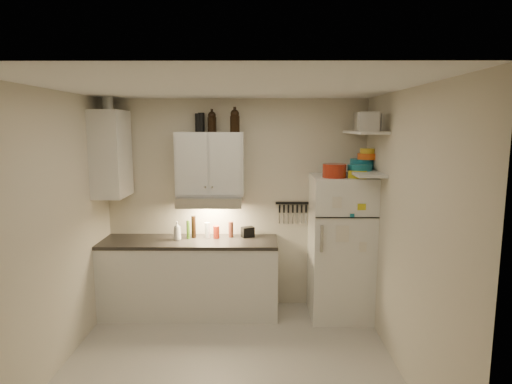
{
  "coord_description": "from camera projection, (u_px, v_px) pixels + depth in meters",
  "views": [
    {
      "loc": [
        0.28,
        -3.76,
        2.27
      ],
      "look_at": [
        0.25,
        0.9,
        1.55
      ],
      "focal_mm": 30.0,
      "sensor_mm": 36.0,
      "label": 1
    }
  ],
  "objects": [
    {
      "name": "bowl_teal",
      "position": [
        362.0,
        164.0,
        5.0
      ],
      "size": [
        0.29,
        0.29,
        0.11
      ],
      "primitive_type": "cylinder",
      "color": "#176C81",
      "rests_on": "shelf_lo"
    },
    {
      "name": "pepper_mill",
      "position": [
        231.0,
        230.0,
        5.23
      ],
      "size": [
        0.07,
        0.07,
        0.19
      ],
      "primitive_type": "cylinder",
      "rotation": [
        0.0,
        0.0,
        -0.12
      ],
      "color": "#5D2A1C",
      "rests_on": "countertop"
    },
    {
      "name": "shelf_hi",
      "position": [
        364.0,
        132.0,
        4.73
      ],
      "size": [
        0.3,
        0.95,
        0.03
      ],
      "primitive_type": "cube",
      "color": "silver",
      "rests_on": "right_wall"
    },
    {
      "name": "knife_strip",
      "position": [
        292.0,
        203.0,
        5.32
      ],
      "size": [
        0.42,
        0.02,
        0.03
      ],
      "primitive_type": "cube",
      "color": "black",
      "rests_on": "back_wall"
    },
    {
      "name": "vinegar_bottle",
      "position": [
        194.0,
        227.0,
        5.2
      ],
      "size": [
        0.07,
        0.07,
        0.27
      ],
      "primitive_type": "cylinder",
      "rotation": [
        0.0,
        0.0,
        0.4
      ],
      "color": "black",
      "rests_on": "countertop"
    },
    {
      "name": "side_jar",
      "position": [
        108.0,
        103.0,
        4.89
      ],
      "size": [
        0.16,
        0.16,
        0.16
      ],
      "primitive_type": "cylinder",
      "rotation": [
        0.0,
        0.0,
        0.44
      ],
      "color": "silver",
      "rests_on": "side_cabinet"
    },
    {
      "name": "range_hood",
      "position": [
        210.0,
        200.0,
        5.1
      ],
      "size": [
        0.76,
        0.46,
        0.12
      ],
      "primitive_type": "cube",
      "color": "silver",
      "rests_on": "back_wall"
    },
    {
      "name": "thermos_a",
      "position": [
        201.0,
        122.0,
        5.11
      ],
      "size": [
        0.1,
        0.1,
        0.23
      ],
      "primitive_type": "cylinder",
      "rotation": [
        0.0,
        0.0,
        -0.31
      ],
      "color": "black",
      "rests_on": "upper_cabinet"
    },
    {
      "name": "plates",
      "position": [
        360.0,
        167.0,
        4.81
      ],
      "size": [
        0.32,
        0.32,
        0.07
      ],
      "primitive_type": "cylinder",
      "rotation": [
        0.0,
        0.0,
        0.18
      ],
      "color": "#176C81",
      "rests_on": "shelf_lo"
    },
    {
      "name": "ceiling",
      "position": [
        226.0,
        86.0,
        3.66
      ],
      "size": [
        3.2,
        3.0,
        0.02
      ],
      "primitive_type": "cube",
      "color": "white",
      "rests_on": "ground"
    },
    {
      "name": "clear_bottle",
      "position": [
        207.0,
        230.0,
        5.22
      ],
      "size": [
        0.08,
        0.08,
        0.19
      ],
      "primitive_type": "cylinder",
      "rotation": [
        0.0,
        0.0,
        0.29
      ],
      "color": "silver",
      "rests_on": "countertop"
    },
    {
      "name": "thermos_b",
      "position": [
        198.0,
        123.0,
        5.11
      ],
      "size": [
        0.08,
        0.08,
        0.22
      ],
      "primitive_type": "cylinder",
      "rotation": [
        0.0,
        0.0,
        0.09
      ],
      "color": "black",
      "rests_on": "upper_cabinet"
    },
    {
      "name": "upper_cabinet",
      "position": [
        210.0,
        164.0,
        5.1
      ],
      "size": [
        0.8,
        0.33,
        0.75
      ],
      "primitive_type": "cube",
      "color": "silver",
      "rests_on": "back_wall"
    },
    {
      "name": "right_wall",
      "position": [
        406.0,
        235.0,
        3.85
      ],
      "size": [
        0.02,
        3.0,
        2.6
      ],
      "primitive_type": "cube",
      "color": "beige",
      "rests_on": "ground"
    },
    {
      "name": "dutch_oven",
      "position": [
        334.0,
        171.0,
        4.77
      ],
      "size": [
        0.34,
        0.34,
        0.15
      ],
      "primitive_type": "cylinder",
      "rotation": [
        0.0,
        0.0,
        -0.38
      ],
      "color": "maroon",
      "rests_on": "fridge"
    },
    {
      "name": "base_cabinet",
      "position": [
        190.0,
        278.0,
        5.18
      ],
      "size": [
        2.1,
        0.6,
        0.88
      ],
      "primitive_type": "cube",
      "color": "silver",
      "rests_on": "floor"
    },
    {
      "name": "book_stack",
      "position": [
        358.0,
        174.0,
        4.78
      ],
      "size": [
        0.26,
        0.29,
        0.08
      ],
      "primitive_type": "cube",
      "rotation": [
        0.0,
        0.0,
        -0.33
      ],
      "color": "gold",
      "rests_on": "fridge"
    },
    {
      "name": "side_cabinet",
      "position": [
        111.0,
        154.0,
        4.96
      ],
      "size": [
        0.33,
        0.55,
        1.0
      ],
      "primitive_type": "cube",
      "color": "silver",
      "rests_on": "left_wall"
    },
    {
      "name": "tin_a",
      "position": [
        372.0,
        122.0,
        4.66
      ],
      "size": [
        0.19,
        0.17,
        0.19
      ],
      "primitive_type": "cube",
      "rotation": [
        0.0,
        0.0,
        0.02
      ],
      "color": "#AAAAAD",
      "rests_on": "shelf_hi"
    },
    {
      "name": "growler_a",
      "position": [
        212.0,
        121.0,
        5.05
      ],
      "size": [
        0.13,
        0.13,
        0.25
      ],
      "primitive_type": null,
      "rotation": [
        0.0,
        0.0,
        0.27
      ],
      "color": "black",
      "rests_on": "upper_cabinet"
    },
    {
      "name": "shelf_lo",
      "position": [
        363.0,
        172.0,
        4.79
      ],
      "size": [
        0.3,
        0.95,
        0.03
      ],
      "primitive_type": "cube",
      "color": "silver",
      "rests_on": "right_wall"
    },
    {
      "name": "tin_b",
      "position": [
        370.0,
        122.0,
        4.33
      ],
      "size": [
        0.25,
        0.25,
        0.2
      ],
      "primitive_type": "cube",
      "rotation": [
        0.0,
        0.0,
        -0.29
      ],
      "color": "#AAAAAD",
      "rests_on": "shelf_hi"
    },
    {
      "name": "left_wall",
      "position": [
        50.0,
        234.0,
        3.87
      ],
      "size": [
        0.02,
        3.0,
        2.6
      ],
      "primitive_type": "cube",
      "color": "beige",
      "rests_on": "ground"
    },
    {
      "name": "oil_bottle",
      "position": [
        188.0,
        230.0,
        5.16
      ],
      "size": [
        0.05,
        0.05,
        0.22
      ],
      "primitive_type": "cylinder",
      "rotation": [
        0.0,
        0.0,
        0.13
      ],
      "color": "#3B6719",
      "rests_on": "countertop"
    },
    {
      "name": "back_wall",
      "position": [
        236.0,
        204.0,
        5.35
      ],
      "size": [
        3.2,
        0.02,
        2.6
      ],
      "primitive_type": "cube",
      "color": "beige",
      "rests_on": "ground"
    },
    {
      "name": "bowl_yellow",
      "position": [
        368.0,
        151.0,
        4.92
      ],
      "size": [
        0.18,
        0.18,
        0.06
      ],
      "primitive_type": "cylinder",
      "color": "gold",
      "rests_on": "bowl_orange"
    },
    {
      "name": "growler_b",
      "position": [
        235.0,
        120.0,
        4.97
      ],
      "size": [
        0.13,
        0.13,
        0.27
      ],
      "primitive_type": null,
      "rotation": [
        0.0,
        0.0,
        0.17
      ],
      "color": "black",
      "rests_on": "upper_cabinet"
    },
    {
      "name": "countertop",
      "position": [
        189.0,
        242.0,
        5.11
      ],
      "size": [
        2.1,
        0.62,
        0.04
      ],
      "primitive_type": "cube",
      "color": "#292623",
      "rests_on": "base_cabinet"
    },
    {
      "name": "soap_bottle",
      "position": [
        177.0,
        230.0,
        5.09
      ],
      "size": [
        0.11,
        0.11,
        0.26
      ],
      "primitive_type": "imported",
      "rotation": [
        0.0,
        0.0,
        0.17
      ],
      "color": "silver",
      "rests_on": "countertop"
    },
    {
      "name": "bowl_orange",
      "position": [
        368.0,
        156.0,
        4.93
      ],
      "size": [
        0.23,
        0.23,
        0.07
      ],
      "primitive_type": "cylinder",
      "color": "#F35B16",
      "rests_on": "bowl_teal"
    },
    {
      "name": "floor",
      "position": [
        229.0,
        368.0,
        4.06
      ],
      "size": [
        3.2,
        3.0,
        0.02
      ],
      "primitive_type": "cube",
      "color": "#B7B2A8",
      "rests_on": "ground"
    },
    {
      "name": "red_jar",
      "position": [
        216.0,
        232.0,
        5.18
      ],
      "size": [
        0.08,
        0.08,
        0.15
      ],
      "primitive_type": "cylinder",
      "rotation": [
        0.0,
        0.0,
        0.1
      ],
      "color": "maroon",
      "rests_on": "countertop"
    },
    {
      "name": "spice_jar",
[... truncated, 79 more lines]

